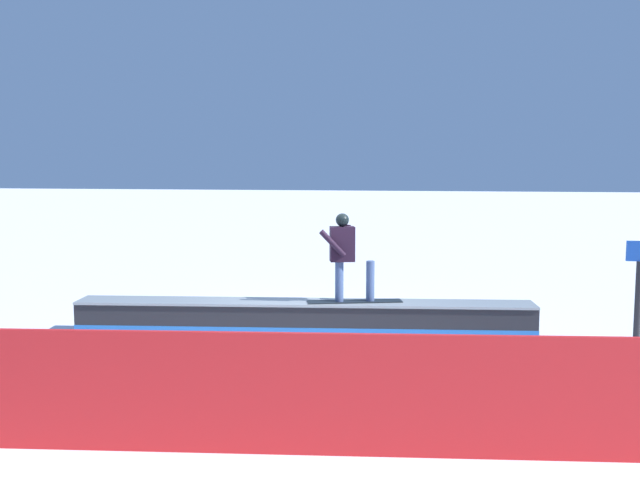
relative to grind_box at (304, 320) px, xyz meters
The scene contains 5 objects.
ground_plane 0.27m from the grind_box, ahead, with size 120.00×120.00×0.00m, color white.
grind_box is the anchor object (origin of this frame).
snowboarder 1.33m from the grind_box, behind, with size 1.60×0.69×1.48m.
safety_fence 4.91m from the grind_box, 90.00° to the left, with size 12.53×0.06×1.24m, color red.
trail_marker 5.21m from the grind_box, behind, with size 0.40×0.10×1.76m.
Camera 1 is at (-2.08, 11.54, 2.92)m, focal length 39.93 mm.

